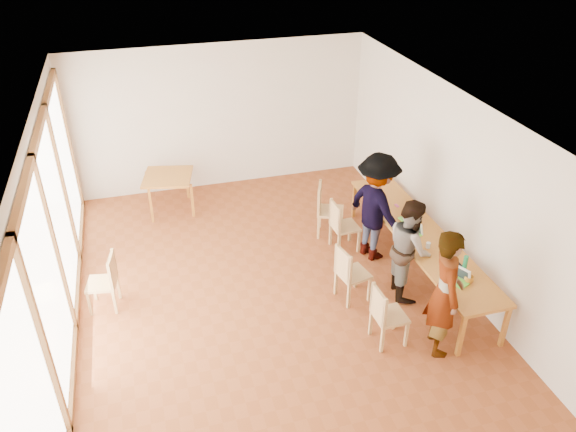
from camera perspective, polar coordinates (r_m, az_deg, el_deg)
ground at (r=8.98m, az=-1.82°, el=-7.97°), size 8.00×8.00×0.00m
wall_back at (r=11.68m, az=-6.89°, el=9.94°), size 6.00×0.10×3.00m
wall_right at (r=9.22m, az=16.43°, el=2.89°), size 0.10×8.00×3.00m
window_wall at (r=8.06m, az=-22.85°, el=-2.66°), size 0.10×8.00×3.00m
ceiling at (r=7.47m, az=-2.20°, el=10.39°), size 6.00×8.00×0.04m
communal_table at (r=9.33m, az=13.25°, el=-1.94°), size 0.80×4.00×0.75m
side_table at (r=11.13m, az=-12.10°, el=3.66°), size 0.90×0.90×0.75m
chair_near at (r=7.92m, az=9.74°, el=-9.43°), size 0.44×0.44×0.49m
chair_mid at (r=8.59m, az=6.14°, el=-5.37°), size 0.52×0.52×0.50m
chair_far at (r=9.74m, az=5.32°, el=-0.54°), size 0.46×0.46×0.50m
chair_empty at (r=10.16m, az=3.76°, el=1.18°), size 0.61×0.61×0.53m
chair_spare at (r=8.83m, az=-17.90°, el=-5.86°), size 0.50×0.50×0.49m
person_near at (r=7.78m, az=15.66°, el=-7.51°), size 0.62×0.79×1.90m
person_mid at (r=8.77m, az=12.22°, el=-3.18°), size 0.77×0.91×1.64m
person_far at (r=9.47m, az=8.97°, el=0.89°), size 1.05×1.40×1.92m
laptop_near at (r=8.34m, az=17.07°, el=-6.03°), size 0.32×0.34×0.23m
laptop_mid at (r=9.24m, az=12.75°, el=-1.42°), size 0.27×0.30×0.22m
laptop_far at (r=9.59m, az=12.12°, el=-0.12°), size 0.24×0.26×0.20m
yellow_mug at (r=8.37m, az=17.91°, el=-6.12°), size 0.15×0.15×0.11m
green_bottle at (r=8.50m, az=17.54°, el=-4.70°), size 0.07×0.07×0.28m
clear_glass at (r=8.95m, az=14.05°, el=-2.90°), size 0.07×0.07×0.09m
condiment_cup at (r=10.71m, az=8.89°, el=3.54°), size 0.08×0.08×0.06m
pink_phone at (r=9.99m, az=10.99°, el=1.04°), size 0.05×0.10×0.01m
black_pouch at (r=8.58m, az=16.59°, el=-4.94°), size 0.16×0.26×0.09m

